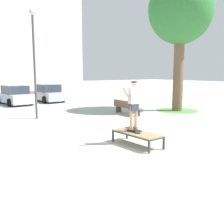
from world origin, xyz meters
name	(u,v)px	position (x,y,z in m)	size (l,w,h in m)	color
ground_plane	(147,144)	(0.00, 0.00, 0.00)	(120.00, 120.00, 0.00)	#B7B5AD
skate_box	(137,134)	(-0.37, 0.13, 0.41)	(0.84, 1.93, 0.46)	#38383D
skateboard	(133,129)	(-0.38, 0.32, 0.54)	(0.26, 0.81, 0.09)	black
skater	(134,102)	(-0.38, 0.32, 1.53)	(1.00, 0.31, 1.69)	tan
tree_near_right	(181,11)	(7.36, 4.91, 6.34)	(4.09, 4.09, 8.60)	brown
grass_patch_near_right	(177,110)	(7.36, 4.91, 0.00)	(2.79, 2.79, 0.01)	#519342
car_white	(15,96)	(-0.40, 14.81, 0.69)	(2.13, 4.30, 1.50)	silver
car_silver	(47,94)	(2.51, 15.25, 0.69)	(2.06, 4.27, 1.50)	#B7BABF
park_bench	(127,107)	(3.67, 5.69, 0.45)	(0.55, 2.42, 0.83)	brown
light_post	(34,48)	(-1.33, 7.42, 3.83)	(0.36, 0.36, 5.83)	#4C4C51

